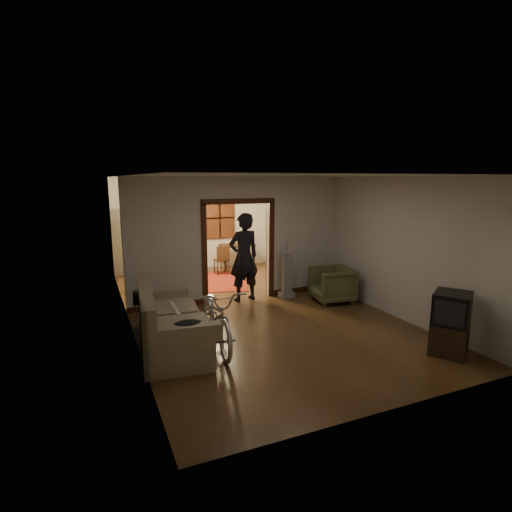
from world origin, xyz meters
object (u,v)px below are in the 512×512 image
person (244,257)px  locker (154,241)px  armchair (332,284)px  desk (237,257)px  bicycle (217,315)px  sofa (172,317)px

person → locker: person is taller
armchair → desk: (-0.80, 3.95, -0.02)m
bicycle → desk: (2.34, 5.27, -0.14)m
bicycle → locker: 5.49m
sofa → bicycle: bicycle is taller
desk → bicycle: bearing=-104.0°
sofa → armchair: sofa is taller
bicycle → armchair: 3.42m
bicycle → desk: bicycle is taller
person → desk: size_ratio=1.96×
locker → desk: 2.56m
sofa → person: 2.86m
bicycle → sofa: bearing=164.7°
bicycle → desk: size_ratio=1.94×
sofa → person: person is taller
armchair → desk: size_ratio=0.85×
sofa → armchair: size_ratio=2.57×
armchair → locker: (-3.28, 4.15, 0.60)m
locker → desk: locker is taller
bicycle → desk: bearing=70.8°
bicycle → locker: bearing=96.1°
person → bicycle: bearing=50.9°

